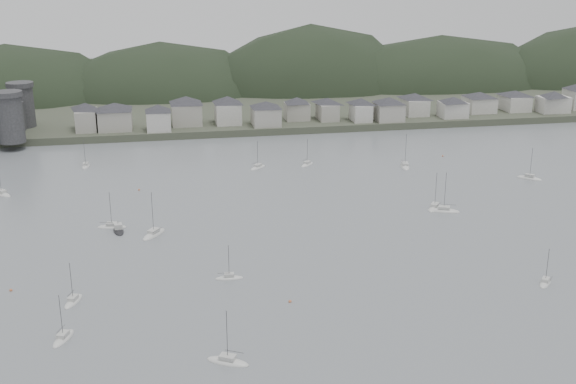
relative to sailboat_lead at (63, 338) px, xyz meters
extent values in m
plane|color=slate|center=(56.97, -10.17, -0.18)|extent=(900.00, 900.00, 0.00)
cube|color=#383D2D|center=(56.97, 284.83, 1.32)|extent=(900.00, 250.00, 3.00)
ellipsoid|color=black|center=(-53.90, 261.77, -10.32)|extent=(138.98, 92.48, 81.13)
ellipsoid|color=black|center=(24.67, 262.70, -10.15)|extent=(132.08, 90.41, 79.74)
ellipsoid|color=black|center=(107.62, 262.76, -12.86)|extent=(133.88, 88.37, 101.41)
ellipsoid|color=black|center=(182.92, 257.74, -10.50)|extent=(165.81, 81.78, 82.55)
cylinder|color=#2E2E30|center=(-35.03, 155.83, 11.82)|extent=(10.00, 10.00, 18.00)
cylinder|color=#2E2E30|center=(-35.03, 183.83, 11.32)|extent=(10.00, 10.00, 17.00)
cube|color=#2E2E30|center=(-35.03, 169.83, 8.82)|extent=(3.50, 30.00, 12.00)
cube|color=#A3A095|center=(-8.03, 171.79, 7.11)|extent=(8.34, 12.91, 8.59)
pyramid|color=#26262B|center=(-8.03, 171.79, 12.91)|extent=(15.78, 15.78, 3.01)
cube|color=#A3A095|center=(3.65, 171.15, 7.00)|extent=(13.68, 13.35, 8.36)
pyramid|color=#26262B|center=(3.65, 171.15, 12.64)|extent=(20.07, 20.07, 2.93)
cube|color=#B4B1A9|center=(21.39, 165.85, 6.86)|extent=(9.78, 10.20, 8.08)
pyramid|color=#26262B|center=(21.39, 165.85, 12.31)|extent=(14.83, 14.83, 2.83)
cube|color=#A3A095|center=(33.45, 175.48, 7.37)|extent=(12.59, 13.33, 9.09)
pyramid|color=#26262B|center=(33.45, 175.48, 13.50)|extent=(19.24, 19.24, 3.18)
cube|color=#B4B1A9|center=(51.22, 173.93, 7.25)|extent=(10.74, 12.17, 8.87)
pyramid|color=#26262B|center=(51.22, 173.93, 13.24)|extent=(17.01, 17.01, 3.10)
cube|color=#A3A095|center=(66.89, 167.36, 6.67)|extent=(11.63, 12.09, 7.69)
pyramid|color=#26262B|center=(66.89, 167.36, 11.86)|extent=(17.61, 17.61, 2.69)
cube|color=#A3A095|center=(82.22, 176.02, 6.54)|extent=(10.37, 9.35, 7.44)
pyramid|color=#26262B|center=(82.22, 176.02, 11.56)|extent=(14.65, 14.65, 2.60)
cube|color=#A3A095|center=(95.59, 173.62, 6.43)|extent=(8.24, 12.20, 7.22)
pyramid|color=#26262B|center=(95.59, 173.62, 11.30)|extent=(15.17, 15.17, 2.53)
cube|color=#B4B1A9|center=(109.46, 168.38, 6.55)|extent=(8.06, 10.91, 7.46)
pyramid|color=#26262B|center=(109.46, 168.38, 11.59)|extent=(14.08, 14.08, 2.61)
cube|color=#A3A095|center=(121.78, 166.89, 6.65)|extent=(11.73, 11.78, 7.66)
pyramid|color=#26262B|center=(121.78, 166.89, 11.82)|extent=(17.46, 17.46, 2.68)
cube|color=#B4B1A9|center=(137.60, 176.74, 6.49)|extent=(10.19, 13.02, 7.33)
pyramid|color=#26262B|center=(137.60, 176.74, 11.44)|extent=(17.23, 17.23, 2.57)
cube|color=#B4B1A9|center=(152.52, 167.89, 6.26)|extent=(11.70, 9.81, 6.88)
pyramid|color=#26262B|center=(152.52, 167.89, 10.90)|extent=(15.97, 15.97, 2.41)
cube|color=#B4B1A9|center=(169.37, 176.74, 6.32)|extent=(12.83, 12.48, 7.00)
pyramid|color=#26262B|center=(169.37, 176.74, 11.04)|extent=(18.79, 18.79, 2.45)
cube|color=#B4B1A9|center=(187.70, 177.25, 6.30)|extent=(11.07, 13.50, 6.97)
pyramid|color=#26262B|center=(187.70, 177.25, 11.01)|extent=(18.25, 18.25, 2.44)
cube|color=#B4B1A9|center=(202.99, 169.55, 6.49)|extent=(13.75, 9.12, 7.34)
pyramid|color=#26262B|center=(202.99, 169.55, 11.44)|extent=(16.97, 16.97, 2.57)
ellipsoid|color=silver|center=(0.00, 0.00, -0.13)|extent=(4.92, 7.75, 1.48)
cube|color=#B9B9B4|center=(0.00, 0.00, 0.91)|extent=(2.47, 3.01, 0.70)
cylinder|color=#3F3F42|center=(0.00, 0.00, 4.64)|extent=(0.12, 0.12, 9.24)
cylinder|color=#3F3F42|center=(-0.49, 1.24, 1.46)|extent=(1.32, 3.13, 0.10)
ellipsoid|color=silver|center=(0.38, 16.03, -0.13)|extent=(4.66, 7.55, 1.44)
cube|color=#B9B9B4|center=(0.38, 16.03, 0.89)|extent=(2.36, 2.91, 0.70)
cylinder|color=#3F3F42|center=(0.38, 16.03, 4.52)|extent=(0.12, 0.12, 9.00)
cylinder|color=#3F3F42|center=(-0.07, 17.24, 1.44)|extent=(1.22, 3.07, 0.10)
ellipsoid|color=silver|center=(17.90, 52.94, -0.13)|extent=(7.88, 9.66, 1.92)
cube|color=#B9B9B4|center=(17.90, 52.94, 1.13)|extent=(3.62, 3.96, 0.70)
cylinder|color=#3F3F42|center=(17.90, 52.94, 6.01)|extent=(0.12, 0.12, 11.97)
cylinder|color=#3F3F42|center=(18.86, 51.51, 1.68)|extent=(2.48, 3.63, 0.10)
ellipsoid|color=silver|center=(73.17, 112.70, -0.13)|extent=(6.85, 7.18, 1.50)
cube|color=#B9B9B4|center=(73.17, 112.70, 0.92)|extent=(3.00, 3.06, 0.70)
cylinder|color=#3F3F42|center=(73.17, 112.70, 4.72)|extent=(0.12, 0.12, 9.41)
cylinder|color=#3F3F42|center=(72.26, 113.70, 1.47)|extent=(2.36, 2.57, 0.10)
ellipsoid|color=silver|center=(107.09, 103.70, -0.13)|extent=(5.06, 10.03, 1.92)
cube|color=#B9B9B4|center=(107.09, 103.70, 1.13)|extent=(2.78, 3.73, 0.70)
cylinder|color=#3F3F42|center=(107.09, 103.70, 6.02)|extent=(0.12, 0.12, 11.99)
cylinder|color=#3F3F42|center=(106.72, 105.38, 1.68)|extent=(1.03, 4.24, 0.10)
ellipsoid|color=silver|center=(-5.44, 125.73, -0.13)|extent=(3.10, 7.79, 1.52)
cube|color=#B9B9B4|center=(-5.44, 125.73, 0.93)|extent=(1.90, 2.80, 0.70)
cylinder|color=#3F3F42|center=(-5.44, 125.73, 4.77)|extent=(0.12, 0.12, 9.50)
cylinder|color=#3F3F42|center=(-5.32, 124.37, 1.48)|extent=(0.40, 3.42, 0.10)
ellipsoid|color=silver|center=(143.61, 81.83, -0.13)|extent=(7.96, 7.93, 1.70)
cube|color=#B9B9B4|center=(143.61, 81.83, 1.02)|extent=(3.43, 3.43, 0.70)
cylinder|color=#3F3F42|center=(143.61, 81.83, 5.34)|extent=(0.12, 0.12, 10.64)
cylinder|color=#3F3F42|center=(142.53, 80.75, 1.57)|extent=(2.79, 2.77, 0.10)
ellipsoid|color=silver|center=(105.55, 5.45, -0.13)|extent=(6.00, 6.43, 1.33)
cube|color=#B9B9B4|center=(105.55, 5.45, 0.84)|extent=(2.64, 2.72, 0.70)
cylinder|color=#3F3F42|center=(105.55, 5.45, 4.19)|extent=(0.12, 0.12, 8.34)
cylinder|color=#3F3F42|center=(106.34, 4.54, 1.39)|extent=(2.05, 2.32, 0.10)
ellipsoid|color=silver|center=(34.81, 21.58, -0.13)|extent=(6.64, 2.55, 1.30)
cube|color=#B9B9B4|center=(34.81, 21.58, 0.82)|extent=(2.37, 1.59, 0.70)
cylinder|color=#3F3F42|center=(34.81, 21.58, 4.08)|extent=(0.12, 0.12, 8.13)
cylinder|color=#3F3F42|center=(33.65, 21.50, 1.37)|extent=(2.93, 0.31, 0.10)
ellipsoid|color=silver|center=(30.57, -14.48, -0.13)|extent=(8.57, 6.36, 1.66)
cube|color=#B9B9B4|center=(30.57, -14.48, 1.00)|extent=(3.44, 3.01, 0.70)
cylinder|color=#3F3F42|center=(30.57, -14.48, 5.22)|extent=(0.12, 0.12, 10.40)
cylinder|color=#3F3F42|center=(31.88, -13.75, 1.55)|extent=(3.32, 1.90, 0.10)
ellipsoid|color=silver|center=(102.03, 56.08, -0.13)|extent=(9.87, 6.40, 1.89)
cube|color=#B9B9B4|center=(102.03, 56.08, 1.11)|extent=(3.84, 3.18, 0.70)
cylinder|color=#3F3F42|center=(102.03, 56.08, 5.91)|extent=(0.12, 0.12, 11.79)
cylinder|color=#3F3F42|center=(103.60, 56.73, 1.66)|extent=(3.96, 1.72, 0.10)
ellipsoid|color=silver|center=(6.56, 60.79, -0.13)|extent=(8.40, 3.99, 1.61)
cube|color=#B9B9B4|center=(6.56, 60.79, 0.98)|extent=(3.10, 2.25, 0.70)
cylinder|color=#3F3F42|center=(6.56, 60.79, 5.07)|extent=(0.12, 0.12, 10.09)
cylinder|color=#3F3F42|center=(5.13, 60.53, 1.53)|extent=(3.59, 0.75, 0.10)
ellipsoid|color=silver|center=(55.03, 112.21, -0.13)|extent=(7.32, 7.10, 1.55)
cube|color=#B9B9B4|center=(55.03, 112.21, 0.94)|extent=(3.13, 3.09, 0.70)
cylinder|color=#3F3F42|center=(55.03, 112.21, 4.85)|extent=(0.12, 0.12, 9.66)
cylinder|color=#3F3F42|center=(54.01, 113.16, 1.49)|extent=(2.60, 2.46, 0.10)
ellipsoid|color=silver|center=(100.49, 59.31, -0.13)|extent=(7.41, 8.62, 1.74)
cube|color=#B9B9B4|center=(100.49, 59.31, 1.04)|extent=(3.34, 3.58, 0.70)
cylinder|color=#3F3F42|center=(100.49, 59.31, 5.45)|extent=(0.12, 0.12, 10.85)
cylinder|color=#3F3F42|center=(101.42, 58.06, 1.59)|extent=(2.41, 3.19, 0.10)
ellipsoid|color=silver|center=(-28.94, 97.26, -0.13)|extent=(7.88, 8.31, 1.74)
cube|color=#B9B9B4|center=(-28.94, 97.26, 1.04)|extent=(3.46, 3.54, 0.70)
cylinder|color=#3F3F42|center=(-28.94, 97.26, 5.45)|extent=(0.12, 0.12, 10.85)
ellipsoid|color=black|center=(8.47, 57.44, -0.13)|extent=(3.84, 7.78, 1.64)
cube|color=#B9B9B4|center=(8.47, 57.44, 1.34)|extent=(2.42, 2.54, 1.40)
cylinder|color=#3F3F42|center=(8.47, 57.44, 2.24)|extent=(0.10, 0.10, 1.20)
sphere|color=#C46B41|center=(-13.84, 24.32, -0.03)|extent=(0.70, 0.70, 0.70)
sphere|color=#C46B41|center=(13.64, 93.76, -0.03)|extent=(0.70, 0.70, 0.70)
sphere|color=#C46B41|center=(126.10, 114.83, -0.03)|extent=(0.70, 0.70, 0.70)
sphere|color=#C46B41|center=(46.42, 7.23, -0.03)|extent=(0.70, 0.70, 0.70)
camera|label=1|loc=(20.08, -128.42, 69.77)|focal=44.22mm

